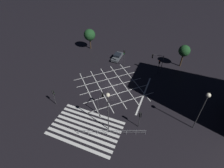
{
  "coord_description": "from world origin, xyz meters",
  "views": [
    {
      "loc": [
        10.28,
        -25.22,
        23.43
      ],
      "look_at": [
        0.0,
        0.0,
        0.57
      ],
      "focal_mm": 28.0,
      "sensor_mm": 36.0,
      "label": 1
    }
  ],
  "objects_px": {
    "traffic_light_ne_main": "(157,59)",
    "traffic_light_se_cross": "(140,117)",
    "street_tree_far": "(184,51)",
    "street_tree_near": "(90,35)",
    "traffic_light_ne_cross": "(159,64)",
    "waiting_car": "(117,57)",
    "traffic_light_sw_cross": "(54,95)",
    "street_lamp_west": "(205,102)",
    "traffic_light_median_south": "(101,99)",
    "street_lamp_east": "(108,103)",
    "traffic_light_median_north": "(124,55)"
  },
  "relations": [
    {
      "from": "traffic_light_ne_cross",
      "to": "traffic_light_median_north",
      "type": "relative_size",
      "value": 0.82
    },
    {
      "from": "traffic_light_sw_cross",
      "to": "street_tree_far",
      "type": "height_order",
      "value": "street_tree_far"
    },
    {
      "from": "traffic_light_ne_cross",
      "to": "traffic_light_se_cross",
      "type": "xyz_separation_m",
      "value": [
        0.01,
        -15.8,
        -0.08
      ]
    },
    {
      "from": "street_tree_far",
      "to": "traffic_light_se_cross",
      "type": "bearing_deg",
      "value": -102.19
    },
    {
      "from": "waiting_car",
      "to": "traffic_light_median_south",
      "type": "bearing_deg",
      "value": 11.36
    },
    {
      "from": "traffic_light_ne_cross",
      "to": "street_lamp_west",
      "type": "xyz_separation_m",
      "value": [
        8.14,
        -12.8,
        3.49
      ]
    },
    {
      "from": "street_lamp_west",
      "to": "traffic_light_median_south",
      "type": "bearing_deg",
      "value": -173.12
    },
    {
      "from": "traffic_light_sw_cross",
      "to": "street_lamp_west",
      "type": "distance_m",
      "value": 24.1
    },
    {
      "from": "street_tree_far",
      "to": "street_lamp_west",
      "type": "bearing_deg",
      "value": -78.11
    },
    {
      "from": "traffic_light_sw_cross",
      "to": "traffic_light_median_south",
      "type": "bearing_deg",
      "value": -76.19
    },
    {
      "from": "street_tree_near",
      "to": "street_tree_far",
      "type": "bearing_deg",
      "value": 0.81
    },
    {
      "from": "traffic_light_ne_cross",
      "to": "street_tree_near",
      "type": "height_order",
      "value": "street_tree_near"
    },
    {
      "from": "traffic_light_ne_cross",
      "to": "street_tree_near",
      "type": "relative_size",
      "value": 0.63
    },
    {
      "from": "traffic_light_sw_cross",
      "to": "street_tree_far",
      "type": "relative_size",
      "value": 0.61
    },
    {
      "from": "traffic_light_ne_cross",
      "to": "traffic_light_median_south",
      "type": "xyz_separation_m",
      "value": [
        -7.16,
        -14.64,
        0.0
      ]
    },
    {
      "from": "traffic_light_ne_main",
      "to": "traffic_light_se_cross",
      "type": "xyz_separation_m",
      "value": [
        0.65,
        -15.96,
        -0.9
      ]
    },
    {
      "from": "street_tree_far",
      "to": "street_lamp_east",
      "type": "bearing_deg",
      "value": -110.91
    },
    {
      "from": "street_tree_near",
      "to": "traffic_light_median_south",
      "type": "bearing_deg",
      "value": -57.63
    },
    {
      "from": "street_lamp_east",
      "to": "street_tree_near",
      "type": "distance_m",
      "value": 27.12
    },
    {
      "from": "street_lamp_west",
      "to": "street_tree_near",
      "type": "height_order",
      "value": "street_lamp_west"
    },
    {
      "from": "traffic_light_median_south",
      "to": "waiting_car",
      "type": "bearing_deg",
      "value": 11.36
    },
    {
      "from": "waiting_car",
      "to": "traffic_light_sw_cross",
      "type": "bearing_deg",
      "value": -14.34
    },
    {
      "from": "street_lamp_west",
      "to": "traffic_light_sw_cross",
      "type": "bearing_deg",
      "value": -170.66
    },
    {
      "from": "traffic_light_se_cross",
      "to": "street_lamp_east",
      "type": "relative_size",
      "value": 0.42
    },
    {
      "from": "traffic_light_se_cross",
      "to": "street_tree_near",
      "type": "bearing_deg",
      "value": 43.6
    },
    {
      "from": "traffic_light_sw_cross",
      "to": "street_lamp_east",
      "type": "relative_size",
      "value": 0.42
    },
    {
      "from": "street_lamp_east",
      "to": "street_tree_near",
      "type": "xyz_separation_m",
      "value": [
        -14.94,
        22.55,
        -1.99
      ]
    },
    {
      "from": "traffic_light_se_cross",
      "to": "traffic_light_median_north",
      "type": "bearing_deg",
      "value": 27.32
    },
    {
      "from": "street_lamp_east",
      "to": "waiting_car",
      "type": "xyz_separation_m",
      "value": [
        -6.25,
        20.35,
        -5.31
      ]
    },
    {
      "from": "traffic_light_sw_cross",
      "to": "street_tree_near",
      "type": "relative_size",
      "value": 0.6
    },
    {
      "from": "traffic_light_sw_cross",
      "to": "waiting_car",
      "type": "distance_m",
      "value": 19.55
    },
    {
      "from": "traffic_light_ne_main",
      "to": "street_tree_near",
      "type": "relative_size",
      "value": 0.82
    },
    {
      "from": "traffic_light_median_north",
      "to": "street_lamp_east",
      "type": "distance_m",
      "value": 18.45
    },
    {
      "from": "traffic_light_sw_cross",
      "to": "traffic_light_ne_main",
      "type": "bearing_deg",
      "value": -41.2
    },
    {
      "from": "traffic_light_ne_cross",
      "to": "waiting_car",
      "type": "distance_m",
      "value": 10.93
    },
    {
      "from": "traffic_light_ne_main",
      "to": "traffic_light_median_south",
      "type": "distance_m",
      "value": 16.19
    },
    {
      "from": "traffic_light_se_cross",
      "to": "traffic_light_ne_main",
      "type": "bearing_deg",
      "value": 2.35
    },
    {
      "from": "traffic_light_median_north",
      "to": "traffic_light_sw_cross",
      "type": "bearing_deg",
      "value": -24.26
    },
    {
      "from": "traffic_light_ne_cross",
      "to": "waiting_car",
      "type": "bearing_deg",
      "value": -101.83
    },
    {
      "from": "traffic_light_ne_cross",
      "to": "street_tree_near",
      "type": "distance_m",
      "value": 19.8
    },
    {
      "from": "traffic_light_sw_cross",
      "to": "waiting_car",
      "type": "xyz_separation_m",
      "value": [
        4.82,
        18.87,
        -1.72
      ]
    },
    {
      "from": "street_lamp_east",
      "to": "street_tree_far",
      "type": "distance_m",
      "value": 24.57
    },
    {
      "from": "traffic_light_ne_cross",
      "to": "street_tree_far",
      "type": "height_order",
      "value": "street_tree_far"
    },
    {
      "from": "traffic_light_median_south",
      "to": "street_tree_near",
      "type": "bearing_deg",
      "value": 32.37
    },
    {
      "from": "traffic_light_ne_main",
      "to": "traffic_light_se_cross",
      "type": "distance_m",
      "value": 16.0
    },
    {
      "from": "street_tree_far",
      "to": "traffic_light_ne_main",
      "type": "bearing_deg",
      "value": -138.0
    },
    {
      "from": "street_lamp_east",
      "to": "street_lamp_west",
      "type": "height_order",
      "value": "street_lamp_east"
    },
    {
      "from": "traffic_light_median_north",
      "to": "traffic_light_sw_cross",
      "type": "xyz_separation_m",
      "value": [
        -7.37,
        -16.36,
        -0.63
      ]
    },
    {
      "from": "street_tree_far",
      "to": "waiting_car",
      "type": "height_order",
      "value": "street_tree_far"
    },
    {
      "from": "traffic_light_median_north",
      "to": "street_lamp_west",
      "type": "height_order",
      "value": "street_lamp_west"
    }
  ]
}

